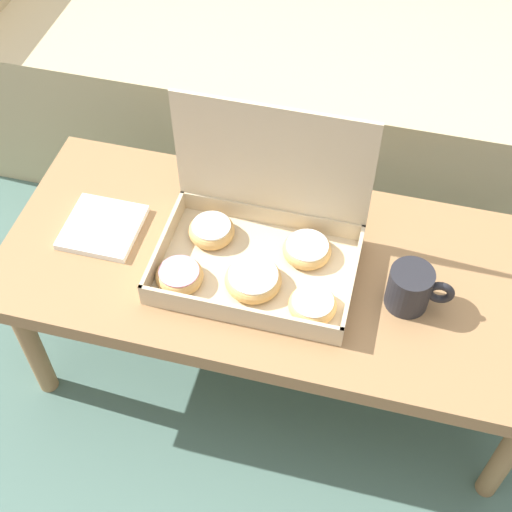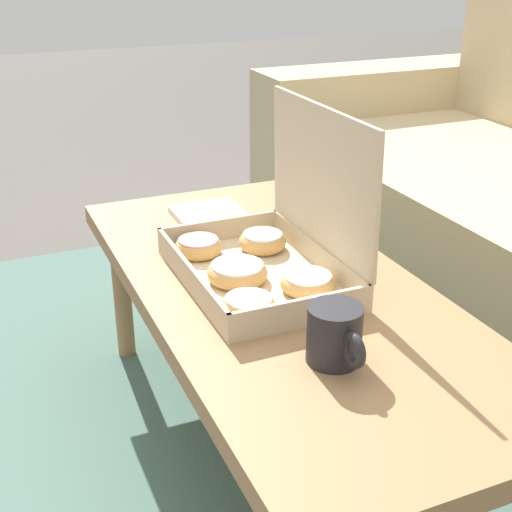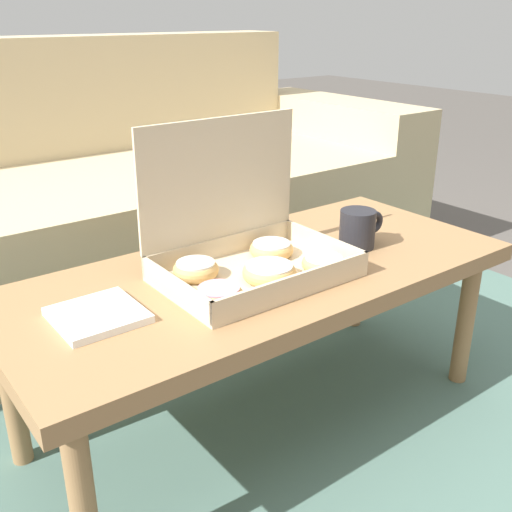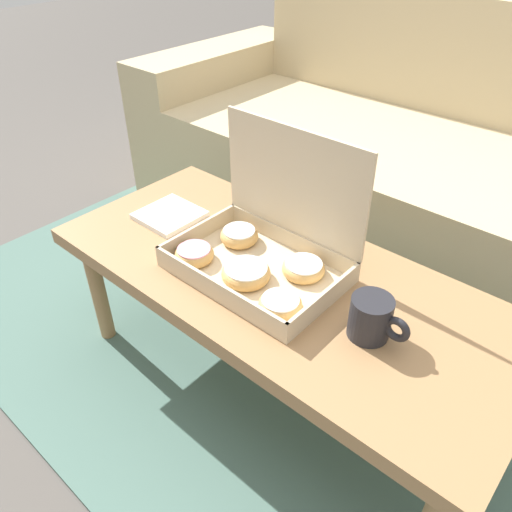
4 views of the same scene
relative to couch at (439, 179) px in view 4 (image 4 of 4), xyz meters
The scene contains 7 objects.
ground_plane 0.88m from the couch, 90.00° to the right, with size 12.00×12.00×0.00m, color #514C47.
area_rug 0.61m from the couch, 90.00° to the right, with size 2.47×1.86×0.01m, color #4C6B60.
couch is the anchor object (origin of this frame).
coffee_table 0.92m from the couch, 90.00° to the right, with size 1.15×0.51×0.40m.
pastry_box 0.94m from the couch, 92.85° to the right, with size 0.40×0.27×0.32m.
coffee_mug 0.99m from the couch, 74.49° to the right, with size 0.13×0.08×0.09m.
napkin_stack 1.00m from the couch, 112.77° to the right, with size 0.15×0.15×0.01m.
Camera 4 is at (0.57, -0.81, 1.13)m, focal length 35.00 mm.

